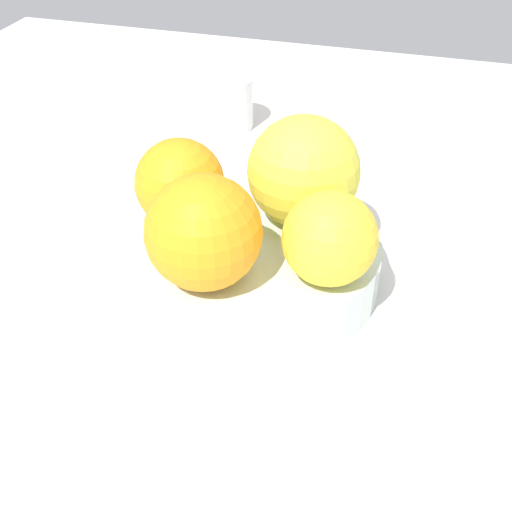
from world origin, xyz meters
The scene contains 7 objects.
ground_plane centered at (0.00, 0.00, -1.00)cm, with size 110.00×110.00×2.00cm, color silver.
fruit_bowl centered at (0.00, 0.00, 1.94)cm, with size 19.02×19.02×4.10cm.
orange_in_bowl_0 centered at (6.04, -3.06, 7.38)cm, with size 6.56×6.56×6.56cm, color yellow.
orange_in_bowl_1 centered at (-6.19, 0.70, 7.52)cm, with size 6.84×6.84×6.84cm, color orange.
orange_in_bowl_2 centered at (2.68, 3.55, 8.37)cm, with size 8.55×8.55×8.55cm, color yellow.
orange_in_bowl_3 centered at (-1.98, -5.64, 8.06)cm, with size 7.92×7.92×7.92cm, color orange.
ceramic_cup centered at (-11.10, 25.76, 2.85)cm, with size 6.30×6.30×5.70cm, color white.
Camera 1 is at (11.25, -38.75, 32.73)cm, focal length 45.95 mm.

